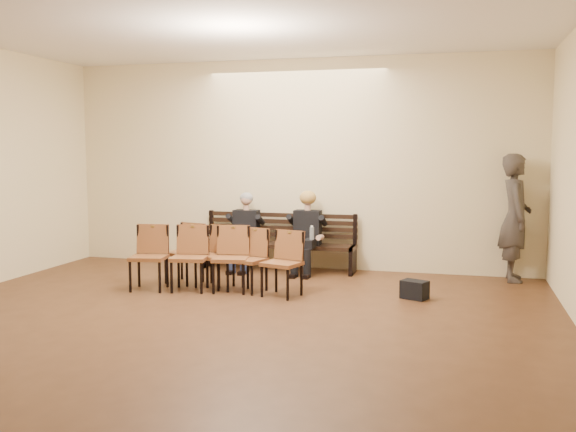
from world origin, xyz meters
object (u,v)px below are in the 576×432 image
bench (278,257)px  chair_row_back (231,258)px  seated_woman (306,235)px  seated_man (245,233)px  passerby (515,208)px  water_bottle (312,241)px  laptop (239,236)px  bag (415,290)px  chair_row_front (189,258)px

bench → chair_row_back: size_ratio=1.18×
seated_woman → seated_man: bearing=180.0°
passerby → water_bottle: bearing=95.4°
seated_man → laptop: size_ratio=3.53×
bag → chair_row_back: 2.62m
bench → seated_man: 0.68m
bench → chair_row_back: bearing=-98.8°
chair_row_front → bench: bearing=57.3°
seated_woman → laptop: 1.11m
seated_man → bag: seated_man is taller
seated_man → seated_woman: 1.05m
seated_woman → passerby: (3.21, 0.22, 0.50)m
bench → chair_row_back: (-0.25, -1.59, 0.23)m
water_bottle → chair_row_front: chair_row_front is taller
seated_woman → chair_row_front: size_ratio=0.74×
bag → passerby: passerby is taller
chair_row_back → laptop: bearing=120.0°
seated_man → bag: bearing=-25.7°
seated_man → chair_row_back: size_ratio=0.56×
bench → bag: bench is taller
water_bottle → chair_row_front: bearing=-134.4°
seated_man → laptop: bearing=-111.3°
chair_row_front → chair_row_back: size_ratio=0.76×
bag → passerby: (1.38, 1.61, 0.99)m
water_bottle → chair_row_back: (-0.91, -1.23, -0.11)m
bag → chair_row_back: chair_row_back is taller
water_bottle → passerby: bearing=8.6°
seated_man → laptop: 0.14m
seated_woman → chair_row_back: bearing=-117.3°
seated_man → chair_row_front: size_ratio=0.74×
bench → bag: size_ratio=7.71×
passerby → laptop: bearing=91.3°
laptop → seated_man: bearing=82.7°
laptop → water_bottle: (1.25, -0.12, -0.01)m
seated_man → water_bottle: bearing=-11.4°
laptop → chair_row_back: (0.34, -1.35, -0.13)m
bench → laptop: 0.73m
seated_woman → chair_row_back: seated_woman is taller
bench → chair_row_front: chair_row_front is taller
bench → seated_man: seated_man is taller
chair_row_back → passerby: bearing=39.0°
passerby → chair_row_back: passerby is taller
seated_woman → bag: seated_woman is taller
seated_woman → chair_row_front: 2.15m
laptop → passerby: (4.31, 0.34, 0.54)m
water_bottle → bench: bearing=151.4°
seated_woman → bag: bearing=-37.1°
seated_man → bag: 3.24m
bench → water_bottle: 0.83m
bench → laptop: bearing=-157.7°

